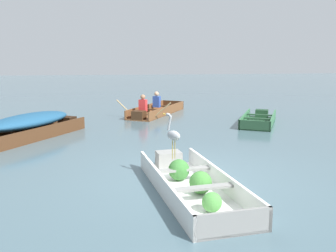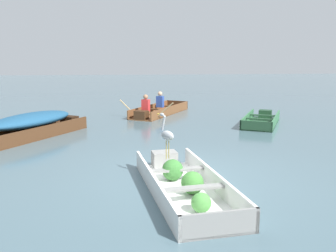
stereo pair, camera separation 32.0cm
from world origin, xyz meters
name	(u,v)px [view 1 (the left image)]	position (x,y,z in m)	size (l,w,h in m)	color
ground_plane	(194,176)	(0.00, 0.00, 0.00)	(80.00, 80.00, 0.00)	#47606B
dinghy_white_foreground	(190,182)	(-0.24, -0.78, 0.15)	(1.54, 3.45, 0.44)	white
skiff_dark_varnish_near_moored	(31,124)	(-3.92, 4.08, 0.41)	(2.85, 3.62, 0.70)	#4C2D19
skiff_green_mid_moored	(259,120)	(3.45, 5.45, 0.11)	(2.14, 2.92, 0.32)	#387047
rowboat_wooden_brown_with_crew	(154,110)	(0.01, 7.76, 0.18)	(2.93, 3.57, 0.91)	brown
heron_on_dinghy	(173,134)	(-0.45, -0.23, 0.90)	(0.31, 0.42, 0.84)	olive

